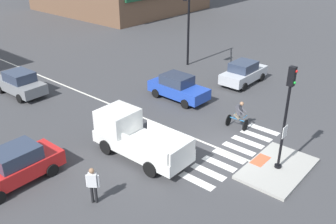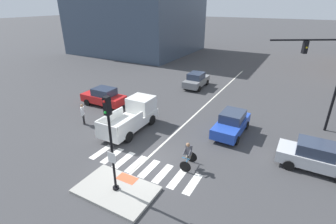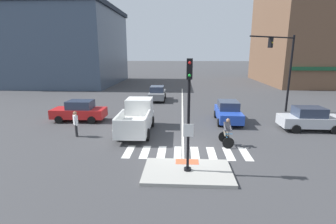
# 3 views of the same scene
# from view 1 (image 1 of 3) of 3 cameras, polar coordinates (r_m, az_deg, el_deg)

# --- Properties ---
(ground_plane) EXTENTS (300.00, 300.00, 0.00)m
(ground_plane) POSITION_cam_1_polar(r_m,az_deg,el_deg) (19.28, 8.94, -5.66)
(ground_plane) COLOR #3D3D3F
(traffic_island) EXTENTS (3.96, 2.49, 0.15)m
(traffic_island) POSITION_cam_1_polar(r_m,az_deg,el_deg) (18.21, 16.50, -8.32)
(traffic_island) COLOR #A3A099
(traffic_island) RESTS_ON ground
(tactile_pad_front) EXTENTS (1.10, 0.60, 0.01)m
(tactile_pad_front) POSITION_cam_1_polar(r_m,az_deg,el_deg) (18.46, 14.03, -7.19)
(tactile_pad_front) COLOR #DB5B38
(tactile_pad_front) RESTS_ON traffic_island
(signal_pole) EXTENTS (0.44, 0.38, 4.92)m
(signal_pole) POSITION_cam_1_polar(r_m,az_deg,el_deg) (16.75, 17.81, 0.30)
(signal_pole) COLOR black
(signal_pole) RESTS_ON traffic_island
(crosswalk_stripe_a) EXTENTS (0.44, 1.80, 0.01)m
(crosswalk_stripe_a) POSITION_cam_1_polar(r_m,az_deg,el_deg) (16.85, 4.44, -10.55)
(crosswalk_stripe_a) COLOR silver
(crosswalk_stripe_a) RESTS_ON ground
(crosswalk_stripe_b) EXTENTS (0.44, 1.80, 0.01)m
(crosswalk_stripe_b) POSITION_cam_1_polar(r_m,az_deg,el_deg) (17.46, 6.23, -9.18)
(crosswalk_stripe_b) COLOR silver
(crosswalk_stripe_b) RESTS_ON ground
(crosswalk_stripe_c) EXTENTS (0.44, 1.80, 0.01)m
(crosswalk_stripe_c) POSITION_cam_1_polar(r_m,az_deg,el_deg) (18.09, 7.89, -7.89)
(crosswalk_stripe_c) COLOR silver
(crosswalk_stripe_c) RESTS_ON ground
(crosswalk_stripe_d) EXTENTS (0.44, 1.80, 0.01)m
(crosswalk_stripe_d) POSITION_cam_1_polar(r_m,az_deg,el_deg) (18.75, 9.42, -6.69)
(crosswalk_stripe_d) COLOR silver
(crosswalk_stripe_d) RESTS_ON ground
(crosswalk_stripe_e) EXTENTS (0.44, 1.80, 0.01)m
(crosswalk_stripe_e) POSITION_cam_1_polar(r_m,az_deg,el_deg) (19.42, 10.84, -5.57)
(crosswalk_stripe_e) COLOR silver
(crosswalk_stripe_e) RESTS_ON ground
(crosswalk_stripe_f) EXTENTS (0.44, 1.80, 0.01)m
(crosswalk_stripe_f) POSITION_cam_1_polar(r_m,az_deg,el_deg) (20.12, 12.16, -4.51)
(crosswalk_stripe_f) COLOR silver
(crosswalk_stripe_f) RESTS_ON ground
(crosswalk_stripe_g) EXTENTS (0.44, 1.80, 0.01)m
(crosswalk_stripe_g) POSITION_cam_1_polar(r_m,az_deg,el_deg) (20.83, 13.39, -3.53)
(crosswalk_stripe_g) COLOR silver
(crosswalk_stripe_g) RESTS_ON ground
(crosswalk_stripe_h) EXTENTS (0.44, 1.80, 0.01)m
(crosswalk_stripe_h) POSITION_cam_1_polar(r_m,az_deg,el_deg) (21.55, 14.53, -2.61)
(crosswalk_stripe_h) COLOR silver
(crosswalk_stripe_h) RESTS_ON ground
(lane_centre_line) EXTENTS (0.14, 28.00, 0.01)m
(lane_centre_line) POSITION_cam_1_polar(r_m,az_deg,el_deg) (25.14, -10.86, 2.02)
(lane_centre_line) COLOR silver
(lane_centre_line) RESTS_ON ground
(traffic_light_mast) EXTENTS (4.57, 2.89, 6.77)m
(traffic_light_mast) POSITION_cam_1_polar(r_m,az_deg,el_deg) (29.22, 3.01, 14.97)
(traffic_light_mast) COLOR black
(traffic_light_mast) RESTS_ON ground
(car_blue_eastbound_mid) EXTENTS (1.93, 4.15, 1.64)m
(car_blue_eastbound_mid) POSITION_cam_1_polar(r_m,az_deg,el_deg) (24.40, 1.55, 3.80)
(car_blue_eastbound_mid) COLOR #2347B7
(car_blue_eastbound_mid) RESTS_ON ground
(car_grey_westbound_distant) EXTENTS (1.91, 4.13, 1.64)m
(car_grey_westbound_distant) POSITION_cam_1_polar(r_m,az_deg,el_deg) (27.05, -21.85, 4.15)
(car_grey_westbound_distant) COLOR slate
(car_grey_westbound_distant) RESTS_ON ground
(car_silver_cross_right) EXTENTS (4.11, 1.87, 1.64)m
(car_silver_cross_right) POSITION_cam_1_polar(r_m,az_deg,el_deg) (27.60, 11.56, 5.95)
(car_silver_cross_right) COLOR silver
(car_silver_cross_right) RESTS_ON ground
(car_red_cross_left) EXTENTS (4.12, 1.88, 1.64)m
(car_red_cross_left) POSITION_cam_1_polar(r_m,az_deg,el_deg) (17.66, -22.47, -7.67)
(car_red_cross_left) COLOR red
(car_red_cross_left) RESTS_ON ground
(pickup_truck_white_westbound_near) EXTENTS (2.11, 5.12, 2.08)m
(pickup_truck_white_westbound_near) POSITION_cam_1_polar(r_m,az_deg,el_deg) (18.27, -5.18, -3.78)
(pickup_truck_white_westbound_near) COLOR white
(pickup_truck_white_westbound_near) RESTS_ON ground
(cyclist) EXTENTS (0.74, 1.13, 1.68)m
(cyclist) POSITION_cam_1_polar(r_m,az_deg,el_deg) (20.97, 10.81, -0.36)
(cyclist) COLOR black
(cyclist) RESTS_ON ground
(pedestrian_at_curb_left) EXTENTS (0.39, 0.45, 1.67)m
(pedestrian_at_curb_left) POSITION_cam_1_polar(r_m,az_deg,el_deg) (15.37, -11.50, -10.63)
(pedestrian_at_curb_left) COLOR black
(pedestrian_at_curb_left) RESTS_ON ground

